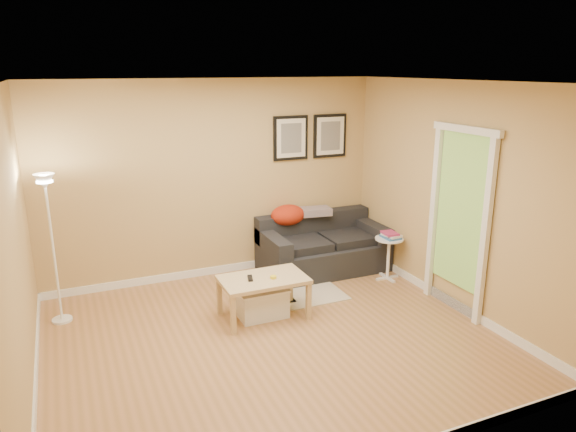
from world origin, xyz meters
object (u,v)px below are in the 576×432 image
(side_table, at_px, (388,259))
(floor_lamp, at_px, (54,254))
(coffee_table, at_px, (263,297))
(storage_bin, at_px, (262,302))
(book_stack, at_px, (391,235))
(sofa, at_px, (323,244))

(side_table, bearing_deg, floor_lamp, 174.02)
(side_table, bearing_deg, coffee_table, -168.59)
(coffee_table, relative_size, side_table, 1.67)
(side_table, distance_m, floor_lamp, 4.07)
(coffee_table, height_order, side_table, side_table)
(coffee_table, xyz_separation_m, storage_bin, (-0.01, 0.04, -0.07))
(coffee_table, bearing_deg, book_stack, -7.98)
(book_stack, bearing_deg, storage_bin, 174.94)
(sofa, relative_size, side_table, 2.98)
(book_stack, bearing_deg, side_table, 160.94)
(sofa, bearing_deg, coffee_table, -141.41)
(sofa, xyz_separation_m, storage_bin, (-1.29, -0.98, -0.20))
(storage_bin, xyz_separation_m, side_table, (1.93, 0.35, 0.11))
(sofa, height_order, book_stack, sofa)
(sofa, bearing_deg, side_table, -44.71)
(book_stack, distance_m, floor_lamp, 4.06)
(sofa, distance_m, floor_lamp, 3.41)
(book_stack, bearing_deg, sofa, 120.74)
(coffee_table, distance_m, side_table, 1.96)
(side_table, xyz_separation_m, book_stack, (0.02, -0.00, 0.33))
(sofa, bearing_deg, book_stack, -44.08)
(book_stack, height_order, floor_lamp, floor_lamp)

